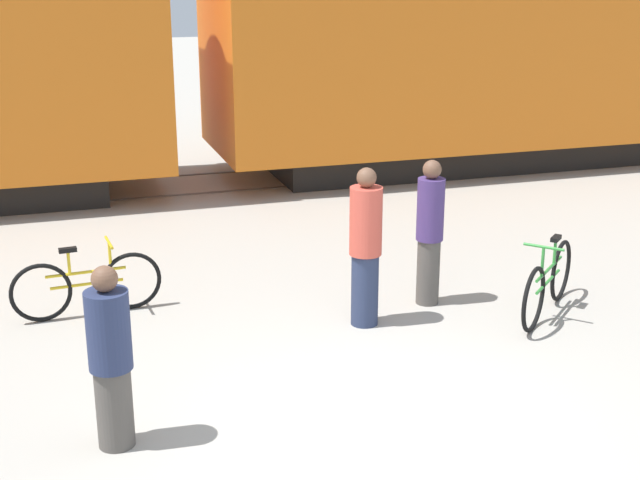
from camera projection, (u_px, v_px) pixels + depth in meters
ground_plane at (370, 426)px, 7.97m from camera, size 80.00×80.00×0.00m
freight_train at (185, 13)px, 15.45m from camera, size 28.66×3.16×5.82m
rail_near at (200, 193)px, 15.73m from camera, size 40.66×0.07×0.01m
rail_far at (186, 175)px, 17.04m from camera, size 40.66×0.07×0.01m
bicycle_green at (548, 283)px, 10.34m from camera, size 1.40×1.29×0.94m
bicycle_yellow at (87, 285)px, 10.33m from camera, size 1.74×0.46×0.87m
person_in_navy at (111, 359)px, 7.43m from camera, size 0.37×0.37×1.63m
person_in_red at (365, 248)px, 9.91m from camera, size 0.36×0.36×1.83m
person_in_purple at (430, 232)px, 10.53m from camera, size 0.32×0.32×1.77m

